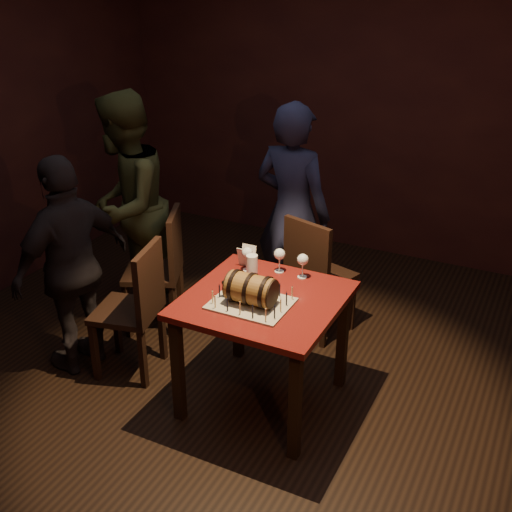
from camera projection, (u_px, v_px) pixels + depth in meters
name	position (u px, v px, depth m)	size (l,w,h in m)	color
room_shell	(247.00, 186.00, 3.62)	(5.04, 5.04, 2.80)	black
pub_table	(264.00, 313.00, 3.84)	(0.90, 0.90, 0.75)	#4D0E0C
cake_board	(251.00, 304.00, 3.71)	(0.45, 0.35, 0.01)	#9D937F
barrel_cake	(251.00, 289.00, 3.67)	(0.33, 0.19, 0.19)	brown
birthday_candles	(251.00, 296.00, 3.69)	(0.40, 0.30, 0.09)	#F5DC92
wine_glass_left	(247.00, 254.00, 4.06)	(0.07, 0.07, 0.16)	silver
wine_glass_mid	(280.00, 255.00, 4.04)	(0.07, 0.07, 0.16)	silver
wine_glass_right	(303.00, 261.00, 3.97)	(0.07, 0.07, 0.16)	silver
pint_of_ale	(252.00, 267.00, 4.00)	(0.07, 0.07, 0.15)	silver
menu_card	(247.00, 257.00, 4.15)	(0.10, 0.05, 0.13)	white
chair_back	(315.00, 271.00, 4.61)	(0.50, 0.50, 0.93)	black
chair_left_rear	(163.00, 264.00, 4.72)	(0.53, 0.53, 0.93)	black
chair_left_front	(137.00, 304.00, 4.18)	(0.48, 0.48, 0.93)	black
person_back	(292.00, 213.00, 4.78)	(0.61, 0.40, 1.67)	#1A1B35
person_left_rear	(126.00, 207.00, 4.82)	(0.84, 0.65, 1.73)	#37391C
person_left_front	(72.00, 266.00, 4.17)	(0.88, 0.36, 1.49)	black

